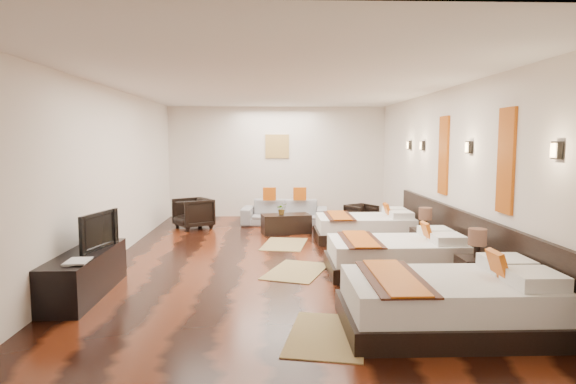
{
  "coord_description": "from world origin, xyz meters",
  "views": [
    {
      "loc": [
        -0.15,
        -7.85,
        1.95
      ],
      "look_at": [
        0.12,
        0.23,
        1.1
      ],
      "focal_mm": 30.72,
      "sensor_mm": 36.0,
      "label": 1
    }
  ],
  "objects_px": {
    "bed_near": "(450,302)",
    "book": "(66,262)",
    "tv_console": "(85,274)",
    "armchair_right": "(361,216)",
    "sofa": "(285,212)",
    "coffee_table": "(286,224)",
    "table_plant": "(282,209)",
    "armchair_left": "(193,213)",
    "bed_mid": "(397,255)",
    "figurine": "(103,229)",
    "bed_far": "(365,227)",
    "tv": "(94,230)",
    "nightstand_b": "(425,239)",
    "nightstand_a": "(476,271)"
  },
  "relations": [
    {
      "from": "bed_near",
      "to": "book",
      "type": "bearing_deg",
      "value": 170.36
    },
    {
      "from": "tv_console",
      "to": "armchair_right",
      "type": "xyz_separation_m",
      "value": [
        4.35,
        4.65,
        -0.01
      ]
    },
    {
      "from": "sofa",
      "to": "coffee_table",
      "type": "bearing_deg",
      "value": -84.01
    },
    {
      "from": "sofa",
      "to": "table_plant",
      "type": "distance_m",
      "value": 1.11
    },
    {
      "from": "tv_console",
      "to": "armchair_left",
      "type": "xyz_separation_m",
      "value": [
        0.61,
        4.76,
        0.06
      ]
    },
    {
      "from": "bed_mid",
      "to": "tv_console",
      "type": "relative_size",
      "value": 1.1
    },
    {
      "from": "armchair_left",
      "to": "armchair_right",
      "type": "height_order",
      "value": "armchair_left"
    },
    {
      "from": "figurine",
      "to": "bed_far",
      "type": "bearing_deg",
      "value": 32.12
    },
    {
      "from": "tv",
      "to": "coffee_table",
      "type": "bearing_deg",
      "value": -20.94
    },
    {
      "from": "bed_near",
      "to": "armchair_right",
      "type": "height_order",
      "value": "bed_near"
    },
    {
      "from": "bed_near",
      "to": "sofa",
      "type": "height_order",
      "value": "bed_near"
    },
    {
      "from": "nightstand_b",
      "to": "tv",
      "type": "relative_size",
      "value": 0.99
    },
    {
      "from": "bed_near",
      "to": "tv_console",
      "type": "bearing_deg",
      "value": 163.24
    },
    {
      "from": "bed_far",
      "to": "tv_console",
      "type": "bearing_deg",
      "value": -141.55
    },
    {
      "from": "bed_far",
      "to": "nightstand_a",
      "type": "xyz_separation_m",
      "value": [
        0.75,
        -3.45,
        0.05
      ]
    },
    {
      "from": "bed_far",
      "to": "coffee_table",
      "type": "relative_size",
      "value": 1.91
    },
    {
      "from": "sofa",
      "to": "coffee_table",
      "type": "distance_m",
      "value": 1.05
    },
    {
      "from": "bed_mid",
      "to": "bed_far",
      "type": "bearing_deg",
      "value": 90.02
    },
    {
      "from": "bed_far",
      "to": "nightstand_a",
      "type": "height_order",
      "value": "nightstand_a"
    },
    {
      "from": "armchair_right",
      "to": "coffee_table",
      "type": "distance_m",
      "value": 1.79
    },
    {
      "from": "nightstand_a",
      "to": "book",
      "type": "bearing_deg",
      "value": -175.04
    },
    {
      "from": "book",
      "to": "table_plant",
      "type": "relative_size",
      "value": 1.42
    },
    {
      "from": "figurine",
      "to": "table_plant",
      "type": "xyz_separation_m",
      "value": [
        2.57,
        3.36,
        -0.19
      ]
    },
    {
      "from": "armchair_right",
      "to": "figurine",
      "type": "bearing_deg",
      "value": -167.7
    },
    {
      "from": "tv",
      "to": "table_plant",
      "type": "bearing_deg",
      "value": -20.26
    },
    {
      "from": "nightstand_b",
      "to": "armchair_right",
      "type": "height_order",
      "value": "nightstand_b"
    },
    {
      "from": "tv",
      "to": "table_plant",
      "type": "relative_size",
      "value": 3.43
    },
    {
      "from": "bed_near",
      "to": "table_plant",
      "type": "bearing_deg",
      "value": 107.04
    },
    {
      "from": "nightstand_a",
      "to": "armchair_left",
      "type": "bearing_deg",
      "value": 131.62
    },
    {
      "from": "bed_far",
      "to": "sofa",
      "type": "distance_m",
      "value": 2.38
    },
    {
      "from": "bed_mid",
      "to": "coffee_table",
      "type": "height_order",
      "value": "bed_mid"
    },
    {
      "from": "coffee_table",
      "to": "nightstand_b",
      "type": "bearing_deg",
      "value": -42.68
    },
    {
      "from": "nightstand_a",
      "to": "tv_console",
      "type": "relative_size",
      "value": 0.47
    },
    {
      "from": "nightstand_b",
      "to": "book",
      "type": "bearing_deg",
      "value": -152.87
    },
    {
      "from": "nightstand_b",
      "to": "armchair_left",
      "type": "xyz_separation_m",
      "value": [
        -4.34,
        2.78,
        0.05
      ]
    },
    {
      "from": "bed_mid",
      "to": "coffee_table",
      "type": "xyz_separation_m",
      "value": [
        -1.54,
        3.17,
        -0.06
      ]
    },
    {
      "from": "book",
      "to": "coffee_table",
      "type": "relative_size",
      "value": 0.35
    },
    {
      "from": "nightstand_a",
      "to": "coffee_table",
      "type": "bearing_deg",
      "value": 118.51
    },
    {
      "from": "tv_console",
      "to": "sofa",
      "type": "bearing_deg",
      "value": 62.7
    },
    {
      "from": "figurine",
      "to": "sofa",
      "type": "distance_m",
      "value": 5.2
    },
    {
      "from": "armchair_left",
      "to": "coffee_table",
      "type": "relative_size",
      "value": 0.74
    },
    {
      "from": "table_plant",
      "to": "armchair_right",
      "type": "bearing_deg",
      "value": 18.22
    },
    {
      "from": "nightstand_b",
      "to": "armchair_right",
      "type": "relative_size",
      "value": 1.4
    },
    {
      "from": "figurine",
      "to": "sofa",
      "type": "relative_size",
      "value": 0.17
    },
    {
      "from": "table_plant",
      "to": "nightstand_a",
      "type": "bearing_deg",
      "value": -60.35
    },
    {
      "from": "bed_far",
      "to": "tv",
      "type": "relative_size",
      "value": 2.29
    },
    {
      "from": "tv",
      "to": "book",
      "type": "bearing_deg",
      "value": -170.82
    },
    {
      "from": "bed_near",
      "to": "tv_console",
      "type": "relative_size",
      "value": 1.2
    },
    {
      "from": "book",
      "to": "figurine",
      "type": "bearing_deg",
      "value": 90.0
    },
    {
      "from": "figurine",
      "to": "bed_mid",
      "type": "bearing_deg",
      "value": 3.06
    }
  ]
}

